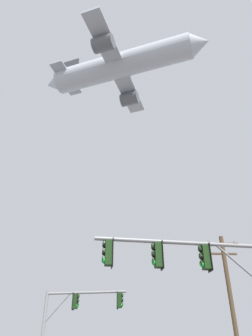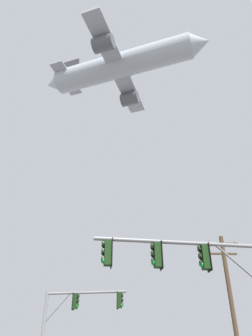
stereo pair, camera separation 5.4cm
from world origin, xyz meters
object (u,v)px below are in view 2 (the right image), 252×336
object	(u,v)px
signal_pole_near	(200,272)
utility_pole	(231,301)
signal_pole_far	(74,313)
airplane	(122,65)

from	to	relation	value
signal_pole_near	utility_pole	distance (m)	10.03
signal_pole_near	signal_pole_far	xyz separation A→B (m)	(-5.66, 10.49, -0.19)
signal_pole_near	airplane	xyz separation A→B (m)	(-2.37, 26.71, 41.86)
signal_pole_near	utility_pole	xyz separation A→B (m)	(4.23, 9.09, 0.38)
signal_pole_near	airplane	bearing A→B (deg)	95.07
signal_pole_far	airplane	world-z (taller)	airplane
signal_pole_near	signal_pole_far	distance (m)	11.92
signal_pole_near	utility_pole	bearing A→B (deg)	65.07
utility_pole	airplane	size ratio (longest dim) A/B	0.30
utility_pole	airplane	world-z (taller)	airplane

